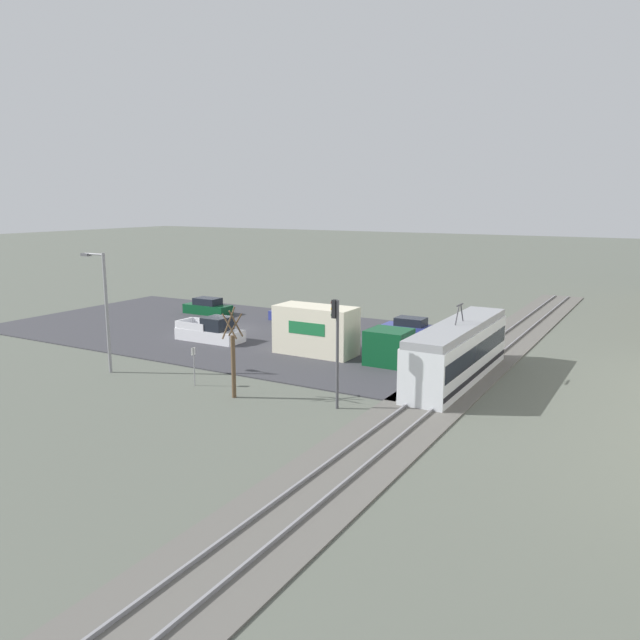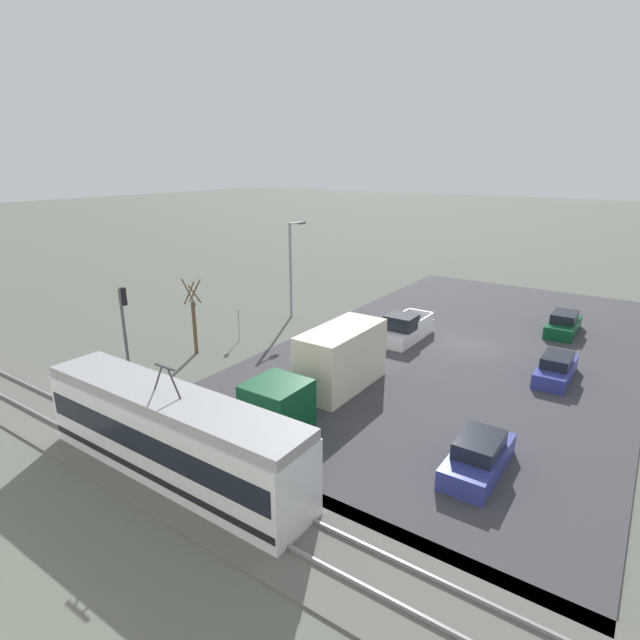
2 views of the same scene
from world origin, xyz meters
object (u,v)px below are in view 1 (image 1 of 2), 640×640
at_px(pickup_truck, 211,332).
at_px(sedan_car_2, 411,329).
at_px(street_tree, 233,357).
at_px(street_lamp_near_crossing, 104,304).
at_px(sedan_car_1, 294,314).
at_px(traffic_light_pole, 336,339).
at_px(sedan_car_0, 208,307).
at_px(box_truck, 333,334).
at_px(no_parking_sign, 194,363).
at_px(light_rail_tram, 458,352).

xyz_separation_m(pickup_truck, sedan_car_2, (-9.20, 12.70, -0.10)).
height_order(pickup_truck, street_tree, street_tree).
distance_m(pickup_truck, street_tree, 14.36).
bearing_deg(street_lamp_near_crossing, street_tree, 88.94).
height_order(sedan_car_1, traffic_light_pole, traffic_light_pole).
height_order(sedan_car_0, traffic_light_pole, traffic_light_pole).
height_order(sedan_car_0, street_lamp_near_crossing, street_lamp_near_crossing).
distance_m(box_truck, traffic_light_pole, 10.99).
distance_m(street_lamp_near_crossing, no_parking_sign, 7.41).
height_order(light_rail_tram, sedan_car_2, light_rail_tram).
xyz_separation_m(light_rail_tram, sedan_car_0, (-9.72, -27.51, -1.05)).
bearing_deg(sedan_car_2, traffic_light_pole, -170.32).
relative_size(pickup_truck, street_tree, 1.07).
xyz_separation_m(light_rail_tram, box_truck, (-1.22, -9.25, -0.11)).
relative_size(pickup_truck, traffic_light_pole, 0.93).
height_order(sedan_car_2, street_tree, street_tree).
distance_m(box_truck, sedan_car_0, 20.16).
bearing_deg(box_truck, sedan_car_1, -136.23).
xyz_separation_m(sedan_car_2, no_parking_sign, (18.72, -6.05, 0.69)).
bearing_deg(sedan_car_1, sedan_car_0, -82.99).
xyz_separation_m(sedan_car_2, street_lamp_near_crossing, (19.17, -12.81, 3.70)).
relative_size(sedan_car_0, street_tree, 0.94).
height_order(light_rail_tram, pickup_truck, light_rail_tram).
height_order(sedan_car_2, street_lamp_near_crossing, street_lamp_near_crossing).
distance_m(sedan_car_0, street_tree, 26.19).
relative_size(sedan_car_1, sedan_car_2, 1.01).
distance_m(sedan_car_1, traffic_light_pole, 24.13).
distance_m(sedan_car_0, street_lamp_near_crossing, 20.74).
relative_size(light_rail_tram, sedan_car_2, 2.84).
xyz_separation_m(light_rail_tram, sedan_car_2, (-9.99, -6.99, -1.06)).
xyz_separation_m(street_tree, no_parking_sign, (-0.64, -3.40, -0.88)).
bearing_deg(sedan_car_0, street_lamp_near_crossing, -157.84).
height_order(box_truck, sedan_car_0, box_truck).
xyz_separation_m(light_rail_tram, traffic_light_pole, (8.16, -3.90, 1.93)).
xyz_separation_m(box_truck, street_tree, (10.59, -0.39, 0.62)).
height_order(light_rail_tram, street_lamp_near_crossing, street_lamp_near_crossing).
bearing_deg(sedan_car_0, pickup_truck, -138.83).
bearing_deg(traffic_light_pole, light_rail_tram, 154.48).
height_order(pickup_truck, no_parking_sign, no_parking_sign).
xyz_separation_m(pickup_truck, street_lamp_near_crossing, (9.97, -0.11, 3.60)).
xyz_separation_m(light_rail_tram, street_tree, (9.37, -9.65, 0.51)).
height_order(box_truck, sedan_car_2, box_truck).
relative_size(street_lamp_near_crossing, no_parking_sign, 3.31).
relative_size(box_truck, sedan_car_2, 2.20).
bearing_deg(no_parking_sign, sedan_car_2, 162.09).
bearing_deg(sedan_car_0, street_tree, -136.90).
xyz_separation_m(pickup_truck, street_tree, (10.16, 10.05, 1.47)).
bearing_deg(sedan_car_2, box_truck, 165.57).
bearing_deg(sedan_car_0, sedan_car_2, -89.25).
relative_size(pickup_truck, sedan_car_1, 1.18).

